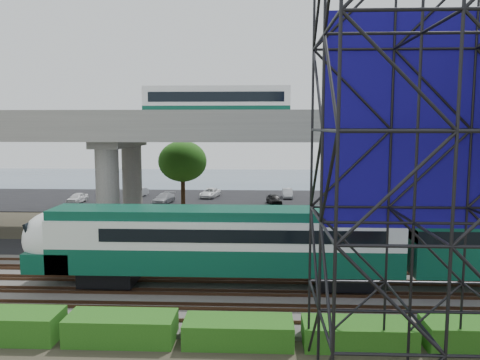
{
  "coord_description": "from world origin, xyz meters",
  "views": [
    {
      "loc": [
        1.87,
        -23.14,
        9.12
      ],
      "look_at": [
        0.62,
        6.0,
        5.78
      ],
      "focal_mm": 35.0,
      "sensor_mm": 36.0,
      "label": 1
    }
  ],
  "objects": [
    {
      "name": "ground",
      "position": [
        0.0,
        0.0,
        0.0
      ],
      "size": [
        140.0,
        140.0,
        0.0
      ],
      "primitive_type": "plane",
      "color": "#474233",
      "rests_on": "ground"
    },
    {
      "name": "ballast_bed",
      "position": [
        0.0,
        2.0,
        0.1
      ],
      "size": [
        90.0,
        12.0,
        0.2
      ],
      "primitive_type": "cube",
      "color": "slate",
      "rests_on": "ground"
    },
    {
      "name": "service_road",
      "position": [
        0.0,
        10.5,
        0.04
      ],
      "size": [
        90.0,
        5.0,
        0.08
      ],
      "primitive_type": "cube",
      "color": "black",
      "rests_on": "ground"
    },
    {
      "name": "parking_lot",
      "position": [
        0.0,
        34.0,
        0.04
      ],
      "size": [
        90.0,
        18.0,
        0.08
      ],
      "primitive_type": "cube",
      "color": "black",
      "rests_on": "ground"
    },
    {
      "name": "harbor_water",
      "position": [
        0.0,
        56.0,
        0.01
      ],
      "size": [
        140.0,
        40.0,
        0.03
      ],
      "primitive_type": "cube",
      "color": "#3F5268",
      "rests_on": "ground"
    },
    {
      "name": "rail_tracks",
      "position": [
        0.0,
        2.0,
        0.28
      ],
      "size": [
        90.0,
        9.52,
        0.16
      ],
      "color": "#472D1E",
      "rests_on": "ballast_bed"
    },
    {
      "name": "commuter_train",
      "position": [
        2.06,
        2.0,
        2.88
      ],
      "size": [
        29.3,
        3.06,
        4.3
      ],
      "color": "black",
      "rests_on": "rail_tracks"
    },
    {
      "name": "overpass",
      "position": [
        -0.13,
        16.0,
        8.21
      ],
      "size": [
        80.0,
        12.0,
        12.4
      ],
      "color": "#9E9B93",
      "rests_on": "ground"
    },
    {
      "name": "scaffold_tower",
      "position": [
        8.38,
        -7.98,
        7.47
      ],
      "size": [
        9.36,
        6.36,
        15.0
      ],
      "color": "black",
      "rests_on": "ground"
    },
    {
      "name": "hedge_strip",
      "position": [
        1.01,
        -4.3,
        0.56
      ],
      "size": [
        34.6,
        1.8,
        1.2
      ],
      "color": "#1C5212",
      "rests_on": "ground"
    },
    {
      "name": "trees",
      "position": [
        -4.67,
        16.17,
        5.57
      ],
      "size": [
        40.94,
        16.94,
        7.69
      ],
      "color": "#382314",
      "rests_on": "ground"
    },
    {
      "name": "suv",
      "position": [
        -10.78,
        11.21,
        0.8
      ],
      "size": [
        5.18,
        2.45,
        1.43
      ],
      "primitive_type": "imported",
      "rotation": [
        0.0,
        0.0,
        1.56
      ],
      "color": "black",
      "rests_on": "service_road"
    },
    {
      "name": "parked_cars",
      "position": [
        0.58,
        33.57,
        0.67
      ],
      "size": [
        37.84,
        9.61,
        1.23
      ],
      "color": "white",
      "rests_on": "parking_lot"
    }
  ]
}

